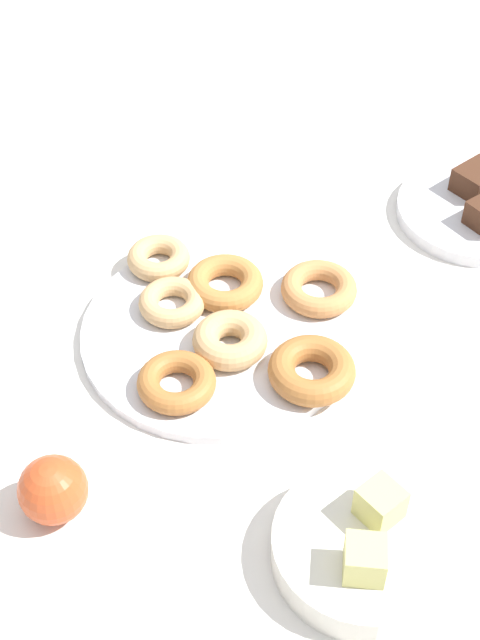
{
  "coord_description": "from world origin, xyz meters",
  "views": [
    {
      "loc": [
        0.61,
        0.4,
        0.77
      ],
      "look_at": [
        0.0,
        0.03,
        0.04
      ],
      "focal_mm": 51.91,
      "sensor_mm": 36.0,
      "label": 1
    }
  ],
  "objects_px": {
    "donut_0": "(170,304)",
    "melon_chunk_left": "(380,503)",
    "apple": "(53,490)",
    "donut_2": "(312,370)",
    "donut_4": "(159,258)",
    "fruit_bowl": "(363,549)",
    "donut_3": "(230,340)",
    "donut_1": "(177,382)",
    "brownie_near": "(477,180)",
    "cake_plate": "(476,211)",
    "donut_5": "(319,289)",
    "melon_chunk_right": "(365,559)",
    "donut_plate": "(218,333)",
    "donut_6": "(225,283)"
  },
  "relations": [
    {
      "from": "donut_plate",
      "to": "melon_chunk_right",
      "type": "bearing_deg",
      "value": 53.86
    },
    {
      "from": "fruit_bowl",
      "to": "donut_2",
      "type": "bearing_deg",
      "value": -139.31
    },
    {
      "from": "melon_chunk_right",
      "to": "apple",
      "type": "distance_m",
      "value": 0.3
    },
    {
      "from": "donut_3",
      "to": "melon_chunk_left",
      "type": "relative_size",
      "value": 2.32
    },
    {
      "from": "donut_1",
      "to": "melon_chunk_right",
      "type": "bearing_deg",
      "value": 68.71
    },
    {
      "from": "apple",
      "to": "melon_chunk_right",
      "type": "bearing_deg",
      "value": 104.41
    },
    {
      "from": "apple",
      "to": "donut_2",
      "type": "bearing_deg",
      "value": 152.79
    },
    {
      "from": "brownie_near",
      "to": "apple",
      "type": "height_order",
      "value": "apple"
    },
    {
      "from": "donut_3",
      "to": "cake_plate",
      "type": "bearing_deg",
      "value": 159.0
    },
    {
      "from": "donut_plate",
      "to": "donut_4",
      "type": "bearing_deg",
      "value": -114.95
    },
    {
      "from": "donut_plate",
      "to": "brownie_near",
      "type": "height_order",
      "value": "brownie_near"
    },
    {
      "from": "donut_1",
      "to": "donut_2",
      "type": "height_order",
      "value": "donut_2"
    },
    {
      "from": "donut_3",
      "to": "donut_4",
      "type": "xyz_separation_m",
      "value": [
        -0.07,
        -0.15,
        -0.0
      ]
    },
    {
      "from": "donut_1",
      "to": "donut_4",
      "type": "relative_size",
      "value": 1.11
    },
    {
      "from": "donut_0",
      "to": "donut_plate",
      "type": "bearing_deg",
      "value": 93.63
    },
    {
      "from": "brownie_near",
      "to": "donut_3",
      "type": "bearing_deg",
      "value": -17.58
    },
    {
      "from": "apple",
      "to": "donut_4",
      "type": "bearing_deg",
      "value": -161.86
    },
    {
      "from": "donut_0",
      "to": "melon_chunk_left",
      "type": "distance_m",
      "value": 0.36
    },
    {
      "from": "donut_1",
      "to": "cake_plate",
      "type": "distance_m",
      "value": 0.49
    },
    {
      "from": "donut_4",
      "to": "donut_5",
      "type": "distance_m",
      "value": 0.2
    },
    {
      "from": "donut_1",
      "to": "donut_4",
      "type": "bearing_deg",
      "value": -140.01
    },
    {
      "from": "donut_2",
      "to": "brownie_near",
      "type": "bearing_deg",
      "value": 175.47
    },
    {
      "from": "donut_3",
      "to": "apple",
      "type": "relative_size",
      "value": 1.24
    },
    {
      "from": "donut_4",
      "to": "cake_plate",
      "type": "height_order",
      "value": "donut_4"
    },
    {
      "from": "donut_5",
      "to": "donut_6",
      "type": "height_order",
      "value": "donut_6"
    },
    {
      "from": "donut_0",
      "to": "donut_6",
      "type": "height_order",
      "value": "donut_6"
    },
    {
      "from": "donut_0",
      "to": "donut_3",
      "type": "height_order",
      "value": "donut_3"
    },
    {
      "from": "donut_4",
      "to": "melon_chunk_left",
      "type": "height_order",
      "value": "melon_chunk_left"
    },
    {
      "from": "donut_1",
      "to": "melon_chunk_left",
      "type": "distance_m",
      "value": 0.26
    },
    {
      "from": "melon_chunk_right",
      "to": "apple",
      "type": "bearing_deg",
      "value": -75.59
    },
    {
      "from": "donut_3",
      "to": "fruit_bowl",
      "type": "xyz_separation_m",
      "value": [
        0.15,
        0.24,
        -0.01
      ]
    },
    {
      "from": "fruit_bowl",
      "to": "cake_plate",
      "type": "bearing_deg",
      "value": -170.27
    },
    {
      "from": "donut_0",
      "to": "donut_1",
      "type": "distance_m",
      "value": 0.12
    },
    {
      "from": "donut_2",
      "to": "fruit_bowl",
      "type": "height_order",
      "value": "donut_2"
    },
    {
      "from": "donut_1",
      "to": "donut_5",
      "type": "height_order",
      "value": "same"
    },
    {
      "from": "cake_plate",
      "to": "melon_chunk_left",
      "type": "distance_m",
      "value": 0.51
    },
    {
      "from": "donut_5",
      "to": "apple",
      "type": "relative_size",
      "value": 1.33
    },
    {
      "from": "donut_0",
      "to": "donut_3",
      "type": "bearing_deg",
      "value": 80.16
    },
    {
      "from": "fruit_bowl",
      "to": "donut_6",
      "type": "bearing_deg",
      "value": -128.51
    },
    {
      "from": "donut_0",
      "to": "donut_1",
      "type": "bearing_deg",
      "value": 37.35
    },
    {
      "from": "donut_4",
      "to": "fruit_bowl",
      "type": "relative_size",
      "value": 0.45
    },
    {
      "from": "donut_plate",
      "to": "melon_chunk_right",
      "type": "height_order",
      "value": "melon_chunk_right"
    },
    {
      "from": "melon_chunk_left",
      "to": "apple",
      "type": "bearing_deg",
      "value": -64.21
    },
    {
      "from": "donut_plate",
      "to": "cake_plate",
      "type": "distance_m",
      "value": 0.4
    },
    {
      "from": "donut_4",
      "to": "melon_chunk_left",
      "type": "relative_size",
      "value": 2.12
    },
    {
      "from": "cake_plate",
      "to": "apple",
      "type": "xyz_separation_m",
      "value": [
        0.64,
        -0.18,
        0.02
      ]
    },
    {
      "from": "brownie_near",
      "to": "melon_chunk_right",
      "type": "height_order",
      "value": "melon_chunk_right"
    },
    {
      "from": "brownie_near",
      "to": "donut_plate",
      "type": "bearing_deg",
      "value": -22.14
    },
    {
      "from": "donut_plate",
      "to": "donut_5",
      "type": "height_order",
      "value": "donut_5"
    },
    {
      "from": "donut_2",
      "to": "melon_chunk_left",
      "type": "height_order",
      "value": "melon_chunk_left"
    }
  ]
}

